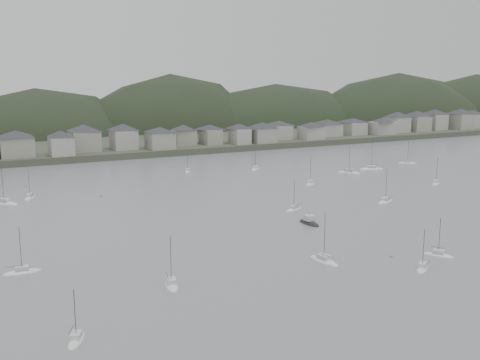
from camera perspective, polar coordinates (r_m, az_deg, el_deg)
ground at (r=118.77m, az=16.85°, el=-8.85°), size 900.00×900.00×0.00m
far_shore_land at (r=384.93m, az=-15.08°, el=4.75°), size 900.00×250.00×3.00m
forested_ridge at (r=362.67m, az=-13.39°, el=2.45°), size 851.55×103.94×102.57m
waterfront_town at (r=294.90m, az=-0.79°, el=4.81°), size 451.48×28.46×12.92m
sailboat_lead at (r=257.55m, az=16.26°, el=1.63°), size 7.79×6.65×10.71m
moored_fleet at (r=161.16m, az=-1.26°, el=-3.18°), size 265.95×133.76×13.78m
motor_launch_far at (r=150.53m, az=6.87°, el=-4.21°), size 2.96×7.95×3.89m
mooring_buoys at (r=158.34m, az=-1.71°, el=-3.44°), size 161.19×129.56×0.70m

